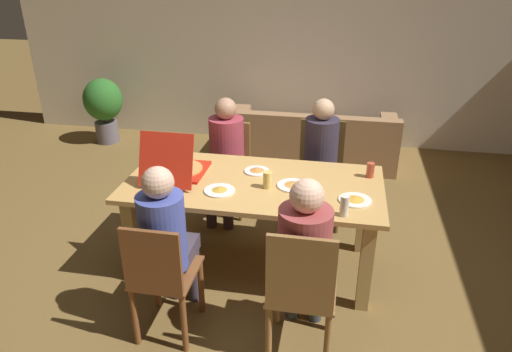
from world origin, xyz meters
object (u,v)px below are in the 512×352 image
(person_0, at_px, (320,156))
(drinking_glass_2, at_px, (370,170))
(dining_table, at_px, (254,195))
(drinking_glass_1, at_px, (344,206))
(plate_2, at_px, (293,185))
(chair_3, at_px, (161,277))
(person_3, at_px, (167,235))
(chair_1, at_px, (229,164))
(drinking_glass_0, at_px, (267,180))
(person_2, at_px, (305,251))
(chair_0, at_px, (320,168))
(potted_plant, at_px, (104,105))
(chair_2, at_px, (301,291))
(plate_3, at_px, (219,190))
(person_1, at_px, (225,149))
(pizza_box_0, at_px, (177,168))
(couch, at_px, (311,142))
(plate_0, at_px, (355,200))
(plate_1, at_px, (257,171))

(person_0, bearing_deg, drinking_glass_2, -50.50)
(dining_table, bearing_deg, drinking_glass_1, -29.71)
(plate_2, height_order, drinking_glass_1, drinking_glass_1)
(chair_3, distance_m, person_3, 0.27)
(chair_1, xyz_separation_m, drinking_glass_2, (1.33, -0.69, 0.36))
(drinking_glass_0, bearing_deg, person_2, -63.87)
(dining_table, xyz_separation_m, chair_3, (-0.43, -0.93, -0.16))
(chair_0, relative_size, potted_plant, 1.09)
(person_2, xyz_separation_m, potted_plant, (-3.03, 3.26, -0.19))
(chair_2, distance_m, plate_3, 1.05)
(chair_3, bearing_deg, chair_2, -0.81)
(chair_1, distance_m, plate_3, 1.21)
(chair_1, distance_m, chair_3, 1.88)
(person_1, relative_size, pizza_box_0, 2.09)
(drinking_glass_0, relative_size, couch, 0.06)
(plate_3, relative_size, drinking_glass_1, 1.57)
(person_3, bearing_deg, drinking_glass_0, 51.37)
(person_1, distance_m, potted_plant, 2.70)
(couch, bearing_deg, dining_table, -97.07)
(chair_2, xyz_separation_m, plate_2, (-0.16, 0.92, 0.26))
(chair_3, relative_size, plate_3, 3.94)
(person_2, distance_m, plate_3, 0.92)
(chair_2, relative_size, person_3, 0.79)
(person_0, xyz_separation_m, potted_plant, (-3.03, 1.70, -0.18))
(chair_3, height_order, plate_0, chair_3)
(plate_0, xyz_separation_m, potted_plant, (-3.33, 2.64, -0.25))
(plate_0, bearing_deg, chair_2, -111.65)
(drinking_glass_0, relative_size, potted_plant, 0.15)
(person_1, distance_m, person_2, 1.84)
(person_1, relative_size, plate_3, 5.09)
(person_2, xyz_separation_m, plate_1, (-0.49, 0.99, 0.06))
(drinking_glass_0, bearing_deg, plate_0, -8.13)
(drinking_glass_1, bearing_deg, drinking_glass_2, 73.63)
(pizza_box_0, bearing_deg, potted_plant, 128.18)
(potted_plant, bearing_deg, person_0, -29.28)
(chair_1, bearing_deg, plate_0, -42.82)
(chair_3, relative_size, pizza_box_0, 1.62)
(person_1, relative_size, person_2, 0.96)
(plate_2, bearing_deg, pizza_box_0, 177.50)
(chair_2, bearing_deg, plate_3, 133.54)
(person_3, relative_size, plate_3, 5.31)
(dining_table, distance_m, person_0, 0.90)
(chair_1, bearing_deg, chair_3, -90.00)
(plate_1, bearing_deg, dining_table, -86.95)
(chair_1, relative_size, drinking_glass_2, 7.33)
(chair_0, relative_size, person_0, 0.78)
(couch, bearing_deg, chair_2, -86.63)
(person_0, bearing_deg, dining_table, -121.75)
(person_2, bearing_deg, plate_0, 64.08)
(plate_0, distance_m, drinking_glass_2, 0.45)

